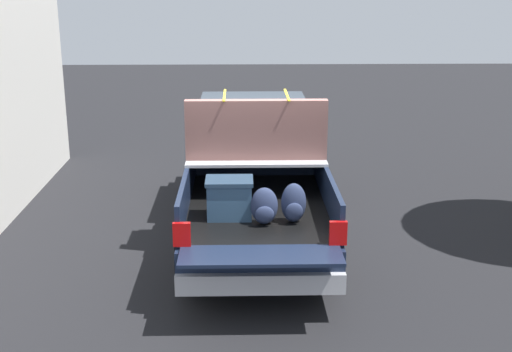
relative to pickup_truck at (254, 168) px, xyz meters
name	(u,v)px	position (x,y,z in m)	size (l,w,h in m)	color
ground_plane	(255,233)	(-0.36, 0.00, -0.94)	(40.00, 40.00, 0.00)	black
pickup_truck	(254,168)	(0.00, 0.00, 0.00)	(6.05, 2.06, 2.23)	#162138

